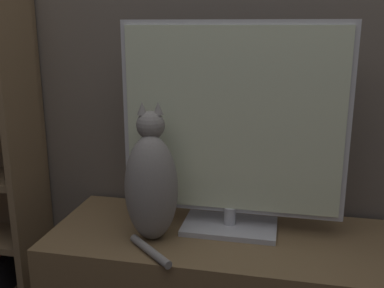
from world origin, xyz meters
name	(u,v)px	position (x,y,z in m)	size (l,w,h in m)	color
wall_back	(236,9)	(0.00, 1.22, 1.30)	(4.80, 0.05, 2.60)	#60564C
tv	(232,129)	(0.03, 0.97, 0.88)	(0.82, 0.21, 0.77)	#B7B7BC
cat	(151,184)	(-0.24, 0.84, 0.69)	(0.24, 0.31, 0.50)	gray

